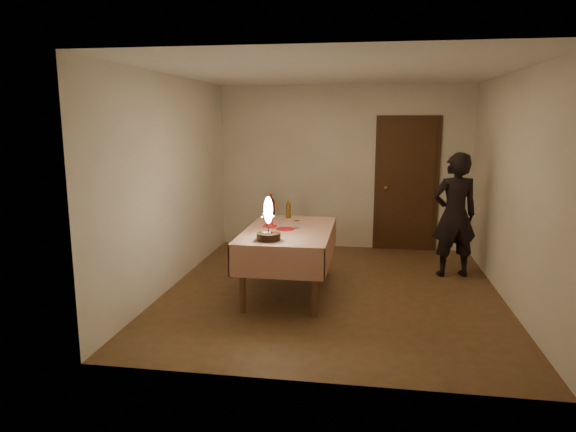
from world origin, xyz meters
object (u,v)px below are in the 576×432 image
Objects in this scene: red_cup at (270,223)px; clear_cup at (297,224)px; birthday_cake at (268,229)px; red_plate at (285,229)px; dining_table at (289,238)px; photographer at (454,215)px; cola_bottle at (271,206)px; amber_bottle_left at (288,209)px.

red_cup reaches higher than clear_cup.
birthday_cake reaches higher than red_plate.
dining_table is 1.04× the size of photographer.
cola_bottle is (-0.34, 0.67, 0.26)m from dining_table.
photographer is at bearing 24.93° from clear_cup.
birthday_cake reaches higher than clear_cup.
photographer is at bearing 25.74° from red_plate.
clear_cup is at bearing -54.08° from cola_bottle.
photographer is at bearing 7.91° from amber_bottle_left.
cola_bottle is at bearing 125.92° from clear_cup.
photographer is at bearing 36.44° from birthday_cake.
clear_cup is at bearing 43.84° from dining_table.
red_plate is 0.23m from red_cup.
dining_table is 17.20× the size of red_cup.
red_plate is (-0.04, -0.01, 0.11)m from dining_table.
birthday_cake is 1.88× the size of amber_bottle_left.
cola_bottle is 0.23m from amber_bottle_left.
cola_bottle is 1.25× the size of amber_bottle_left.
amber_bottle_left is 0.15× the size of photographer.
cola_bottle is at bearing -173.88° from amber_bottle_left.
amber_bottle_left is (-0.07, 0.71, 0.11)m from red_plate.
clear_cup is at bearing -72.05° from amber_bottle_left.
red_cup is 0.31× the size of cola_bottle.
red_cup is at bearing -80.97° from cola_bottle.
cola_bottle is (-0.22, 1.28, 0.03)m from birthday_cake.
photographer reaches higher than cola_bottle.
photographer is (2.09, 1.01, 0.04)m from red_plate.
photographer is at bearing 21.90° from red_cup.
clear_cup is at bearing 37.06° from red_plate.
red_plate is at bearing -154.26° from photographer.
dining_table is at bearing 78.51° from birthday_cake.
red_cup is 0.64m from amber_bottle_left.
birthday_cake is 1.30m from cola_bottle.
photographer is (2.40, 0.33, -0.11)m from cola_bottle.
red_cup is 0.39× the size of amber_bottle_left.
red_cup is (-0.12, 0.68, -0.08)m from birthday_cake.
amber_bottle_left is (0.13, 0.62, 0.07)m from red_cup.
birthday_cake is 0.29× the size of photographer.
photographer is (2.18, 1.61, -0.08)m from birthday_cake.
red_plate is 0.72m from amber_bottle_left.
red_cup is 1.11× the size of clear_cup.
birthday_cake is 0.62m from red_plate.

